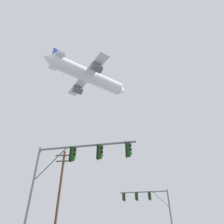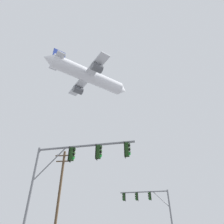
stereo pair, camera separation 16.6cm
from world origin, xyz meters
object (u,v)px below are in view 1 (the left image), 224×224
(signal_pole_far, at_px, (148,201))
(airplane, at_px, (88,76))
(utility_pole, at_px, (60,190))
(signal_pole_near, at_px, (73,165))

(signal_pole_far, distance_m, airplane, 38.38)
(airplane, bearing_deg, utility_pole, -81.56)
(signal_pole_near, height_order, airplane, airplane)
(signal_pole_near, relative_size, utility_pole, 0.75)
(signal_pole_near, bearing_deg, airplane, 103.96)
(signal_pole_near, distance_m, signal_pole_far, 15.18)
(utility_pole, bearing_deg, airplane, 98.44)
(signal_pole_far, xyz_separation_m, airplane, (-12.60, 13.40, 33.69))
(utility_pole, bearing_deg, signal_pole_far, 25.56)
(signal_pole_far, height_order, utility_pole, utility_pole)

